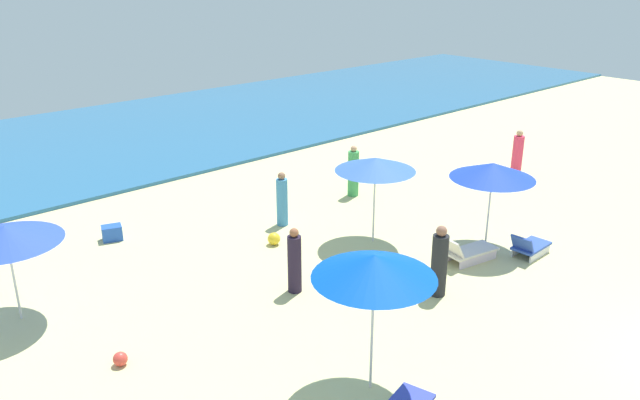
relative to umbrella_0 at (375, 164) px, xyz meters
The scene contains 15 objects.
ocean 14.95m from the umbrella_0, 87.46° to the left, with size 60.00×13.18×0.12m, color #286290.
umbrella_0 is the anchor object (origin of this frame).
umbrella_1 6.41m from the umbrella_0, 136.81° to the right, with size 2.15×2.15×2.65m.
umbrella_2 3.04m from the umbrella_0, 47.98° to the right, with size 2.21×2.21×2.36m.
lounge_chair_2_0 4.56m from the umbrella_0, 54.73° to the right, with size 1.21×0.65×0.69m.
lounge_chair_2_1 3.28m from the umbrella_0, 69.73° to the right, with size 1.58×0.86×0.75m.
umbrella_3 8.89m from the umbrella_0, 165.05° to the left, with size 2.27×2.27×2.17m.
beachgoer_1 3.17m from the umbrella_0, 113.43° to the left, with size 0.33×0.33×1.61m.
beachgoer_2 3.77m from the umbrella_0, 168.00° to the right, with size 0.38×0.38×1.59m.
beachgoer_3 3.52m from the umbrella_0, 108.92° to the right, with size 0.48×0.48×1.72m.
beachgoer_4 8.30m from the umbrella_0, ahead, with size 0.41×0.41×1.62m.
beachgoer_5 3.93m from the umbrella_0, 53.96° to the left, with size 0.41×0.41×1.69m.
beach_ball_0 8.05m from the umbrella_0, behind, with size 0.28×0.28×0.28m, color #DF4237.
cooler_box_1 7.48m from the umbrella_0, 137.33° to the left, with size 0.53×0.39×0.41m, color blue.
beach_ball_2 3.41m from the umbrella_0, 142.91° to the left, with size 0.35×0.35×0.35m, color yellow.
Camera 1 is at (-12.38, -2.24, 7.25)m, focal length 35.58 mm.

